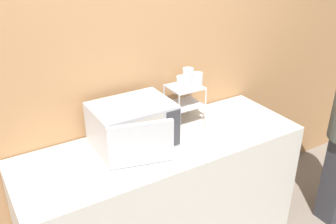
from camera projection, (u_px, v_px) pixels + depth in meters
The scene contains 8 objects.
wall_back at pixel (135, 73), 2.63m from camera, with size 8.00×0.06×2.60m.
counter at pixel (163, 197), 2.71m from camera, with size 1.98×0.68×0.92m.
microwave at pixel (133, 126), 2.43m from camera, with size 0.52×0.50×0.29m.
dish_rack at pixel (185, 96), 2.70m from camera, with size 0.24×0.21×0.28m.
glass_front_left at pixel (182, 84), 2.57m from camera, with size 0.08×0.08×0.10m.
glass_back_right at pixel (188, 75), 2.71m from camera, with size 0.08×0.08×0.10m.
glass_front_right at pixel (197, 80), 2.63m from camera, with size 0.08×0.08×0.10m.
bowl at pixel (215, 125), 2.67m from camera, with size 0.16×0.16×0.06m.
Camera 1 is at (-1.09, -1.52, 2.21)m, focal length 40.00 mm.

